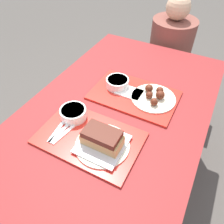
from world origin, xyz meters
TOP-DOWN VIEW (x-y plane):
  - ground_plane at (0.00, 0.00)m, footprint 12.00×12.00m
  - picnic_table at (0.00, 0.00)m, footprint 0.88×1.57m
  - picnic_bench_far at (0.00, 1.00)m, footprint 0.84×0.28m
  - tray_near at (-0.02, -0.18)m, footprint 0.46×0.29m
  - tray_far at (0.04, 0.18)m, footprint 0.46×0.29m
  - bowl_coleslaw_near at (-0.15, -0.11)m, footprint 0.13×0.13m
  - brisket_sandwich_plate at (0.05, -0.19)m, footprint 0.24×0.24m
  - plastic_fork_near at (-0.15, -0.20)m, footprint 0.03×0.17m
  - plastic_knife_near at (-0.13, -0.20)m, footprint 0.04×0.17m
  - plastic_spoon_near at (-0.17, -0.20)m, footprint 0.03×0.17m
  - condiment_packet at (0.01, -0.11)m, footprint 0.04×0.03m
  - bowl_coleslaw_far at (-0.07, 0.20)m, footprint 0.13×0.13m
  - wings_plate_far at (0.14, 0.20)m, footprint 0.23×0.23m
  - napkin_far at (0.01, 0.18)m, footprint 0.14×0.10m
  - person_seated_across at (0.01, 1.00)m, footprint 0.34×0.34m

SIDE VIEW (x-z plane):
  - ground_plane at x=0.00m, z-range 0.00..0.00m
  - picnic_bench_far at x=0.00m, z-range 0.15..0.58m
  - picnic_table at x=0.00m, z-range 0.29..1.06m
  - person_seated_across at x=0.01m, z-range 0.37..1.01m
  - tray_near at x=-0.02m, z-range 0.78..0.79m
  - tray_far at x=0.04m, z-range 0.78..0.79m
  - plastic_fork_near at x=-0.15m, z-range 0.79..0.79m
  - plastic_knife_near at x=-0.13m, z-range 0.79..0.79m
  - plastic_spoon_near at x=-0.17m, z-range 0.79..0.79m
  - condiment_packet at x=0.01m, z-range 0.79..0.79m
  - napkin_far at x=0.01m, z-range 0.79..0.80m
  - wings_plate_far at x=0.14m, z-range 0.78..0.83m
  - bowl_coleslaw_near at x=-0.15m, z-range 0.79..0.84m
  - bowl_coleslaw_far at x=-0.07m, z-range 0.79..0.84m
  - brisket_sandwich_plate at x=0.05m, z-range 0.78..0.87m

